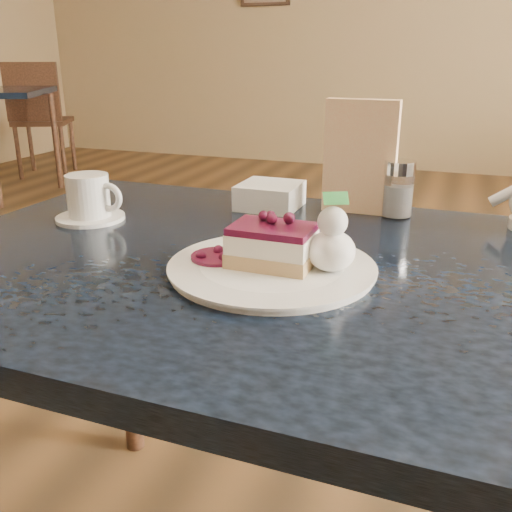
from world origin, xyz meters
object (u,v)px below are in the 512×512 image
(dessert_plate, at_px, (272,268))
(cheesecake_slice, at_px, (272,246))
(main_table, at_px, (282,307))
(coffee_set, at_px, (90,200))

(dessert_plate, relative_size, cheesecake_slice, 2.45)
(main_table, relative_size, coffee_set, 8.73)
(main_table, distance_m, coffee_set, 0.46)
(cheesecake_slice, bearing_deg, coffee_set, 161.99)
(dessert_plate, height_order, coffee_set, coffee_set)
(cheesecake_slice, height_order, coffee_set, coffee_set)
(main_table, bearing_deg, cheesecake_slice, -90.00)
(main_table, relative_size, dessert_plate, 4.09)
(dessert_plate, distance_m, cheesecake_slice, 0.04)
(main_table, xyz_separation_m, dessert_plate, (-0.00, -0.05, 0.09))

